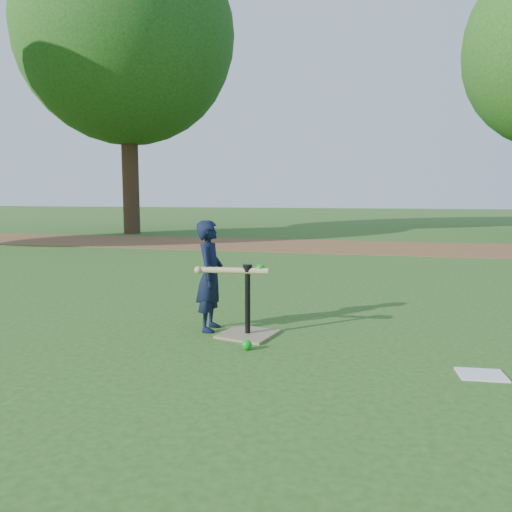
# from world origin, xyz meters

# --- Properties ---
(ground) EXTENTS (80.00, 80.00, 0.00)m
(ground) POSITION_xyz_m (0.00, 0.00, 0.00)
(ground) COLOR #285116
(ground) RESTS_ON ground
(dirt_strip) EXTENTS (24.00, 3.00, 0.01)m
(dirt_strip) POSITION_xyz_m (0.00, 7.50, 0.01)
(dirt_strip) COLOR brown
(dirt_strip) RESTS_ON ground
(child) EXTENTS (0.26, 0.37, 0.98)m
(child) POSITION_xyz_m (-0.04, 0.05, 0.49)
(child) COLOR black
(child) RESTS_ON ground
(wiffle_ball_ground) EXTENTS (0.08, 0.08, 0.08)m
(wiffle_ball_ground) POSITION_xyz_m (0.43, -0.44, 0.04)
(wiffle_ball_ground) COLOR #0D9317
(wiffle_ball_ground) RESTS_ON ground
(clipboard) EXTENTS (0.32, 0.25, 0.01)m
(clipboard) POSITION_xyz_m (2.09, -0.60, 0.01)
(clipboard) COLOR silver
(clipboard) RESTS_ON ground
(batting_tee) EXTENTS (0.52, 0.52, 0.61)m
(batting_tee) POSITION_xyz_m (0.33, -0.05, 0.11)
(batting_tee) COLOR #837753
(batting_tee) RESTS_ON ground
(swing_action) EXTENTS (0.63, 0.15, 0.09)m
(swing_action) POSITION_xyz_m (0.23, -0.07, 0.57)
(swing_action) COLOR tan
(swing_action) RESTS_ON ground
(tree_left) EXTENTS (6.40, 6.40, 9.08)m
(tree_left) POSITION_xyz_m (-6.00, 10.00, 5.87)
(tree_left) COLOR #382316
(tree_left) RESTS_ON ground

